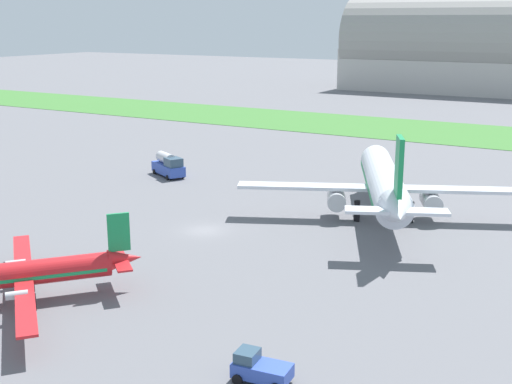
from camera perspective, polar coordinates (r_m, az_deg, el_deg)
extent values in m
plane|color=slate|center=(72.44, -4.34, -3.24)|extent=(600.00, 600.00, 0.00)
cube|color=#3D7533|center=(141.62, 13.50, 5.08)|extent=(360.00, 28.00, 0.08)
cylinder|color=red|center=(56.74, -19.41, -6.54)|extent=(10.89, 12.22, 2.00)
cone|color=red|center=(57.13, -10.98, -5.55)|extent=(3.19, 3.29, 1.80)
cube|color=#198C4C|center=(56.79, -19.40, -6.68)|extent=(10.40, 11.64, 0.28)
cube|color=red|center=(51.73, -18.86, -8.95)|extent=(9.25, 8.22, 0.20)
cube|color=red|center=(62.03, -19.08, -5.07)|extent=(9.25, 8.22, 0.20)
cylinder|color=#B7BABF|center=(53.58, -19.51, -8.19)|extent=(1.53, 1.63, 0.64)
cylinder|color=#B7BABF|center=(60.17, -19.58, -5.72)|extent=(1.53, 1.63, 0.64)
cube|color=#198C4C|center=(56.34, -11.49, -3.34)|extent=(1.35, 1.52, 3.20)
cube|color=red|center=(55.80, -11.16, -6.10)|extent=(2.90, 2.73, 0.16)
cube|color=red|center=(58.41, -11.58, -5.18)|extent=(2.90, 2.73, 0.16)
cylinder|color=black|center=(55.50, -18.20, -8.79)|extent=(0.36, 0.36, 1.40)
cylinder|color=black|center=(59.17, -18.33, -7.34)|extent=(0.36, 0.36, 1.40)
cylinder|color=silver|center=(77.10, 10.71, 0.91)|extent=(13.50, 23.87, 3.74)
cone|color=black|center=(90.35, 9.97, 2.90)|extent=(4.74, 4.61, 3.67)
cone|color=silver|center=(63.22, 11.83, -1.67)|extent=(5.03, 5.73, 3.37)
cube|color=#198C4C|center=(77.16, 10.70, 0.70)|extent=(13.00, 22.66, 0.52)
cube|color=silver|center=(76.25, 4.61, 0.46)|extent=(15.87, 8.89, 0.37)
cube|color=silver|center=(77.79, 16.72, 0.17)|extent=(15.87, 8.89, 0.37)
cylinder|color=#B7BABF|center=(76.61, 6.79, -0.57)|extent=(3.56, 4.57, 2.06)
cylinder|color=#B7BABF|center=(77.59, 14.53, -0.74)|extent=(3.56, 4.57, 2.06)
cube|color=#198C4C|center=(62.89, 11.96, 2.11)|extent=(1.67, 2.98, 5.44)
cube|color=silver|center=(63.67, 9.64, -1.54)|extent=(5.18, 3.82, 0.30)
cube|color=silver|center=(64.21, 13.88, -1.63)|extent=(5.18, 3.82, 0.30)
cylinder|color=black|center=(87.70, 10.04, 0.50)|extent=(0.67, 0.67, 2.38)
cylinder|color=black|center=(76.00, 8.50, -1.58)|extent=(0.67, 0.67, 2.38)
cylinder|color=black|center=(76.56, 12.90, -1.67)|extent=(0.67, 0.67, 2.38)
cube|color=#334FB2|center=(43.17, 0.53, -14.80)|extent=(3.77, 2.17, 0.90)
cube|color=#334C60|center=(43.14, -0.74, -13.61)|extent=(1.45, 1.64, 0.70)
cylinder|color=black|center=(43.13, -1.56, -15.52)|extent=(0.72, 0.32, 0.70)
cylinder|color=black|center=(44.55, -0.54, -14.47)|extent=(0.72, 0.32, 0.70)
cylinder|color=black|center=(43.71, 2.58, -15.10)|extent=(0.72, 0.32, 0.70)
cube|color=#334FB2|center=(97.83, -7.40, 1.95)|extent=(6.86, 5.20, 1.40)
cylinder|color=silver|center=(98.23, -7.61, 2.87)|extent=(3.88, 3.05, 1.54)
cube|color=#334C60|center=(95.94, -6.97, 2.51)|extent=(3.02, 2.88, 1.20)
cylinder|color=black|center=(96.46, -6.17, 1.38)|extent=(0.73, 0.55, 0.70)
cylinder|color=black|center=(95.48, -7.47, 1.21)|extent=(0.73, 0.55, 0.70)
cylinder|color=black|center=(100.49, -7.31, 1.87)|extent=(0.73, 0.55, 0.70)
cylinder|color=black|center=(99.54, -8.56, 1.71)|extent=(0.73, 0.55, 0.70)
cube|color=#BCB7B2|center=(221.21, 16.37, 9.77)|extent=(67.67, 25.12, 12.94)
cylinder|color=gray|center=(220.77, 16.54, 12.09)|extent=(66.32, 27.63, 27.63)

